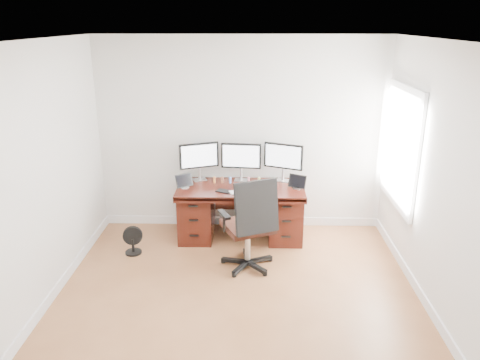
{
  "coord_description": "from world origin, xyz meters",
  "views": [
    {
      "loc": [
        0.15,
        -4.1,
        2.88
      ],
      "look_at": [
        0.0,
        1.5,
        0.95
      ],
      "focal_mm": 35.0,
      "sensor_mm": 36.0,
      "label": 1
    }
  ],
  "objects_px": {
    "desk": "(241,210)",
    "office_chair": "(250,239)",
    "floor_fan": "(133,241)",
    "keyboard": "(240,191)",
    "monitor_center": "(241,157)"
  },
  "relations": [
    {
      "from": "monitor_center",
      "to": "keyboard",
      "type": "distance_m",
      "value": 0.57
    },
    {
      "from": "floor_fan",
      "to": "monitor_center",
      "type": "height_order",
      "value": "monitor_center"
    },
    {
      "from": "desk",
      "to": "office_chair",
      "type": "bearing_deg",
      "value": -81.61
    },
    {
      "from": "desk",
      "to": "monitor_center",
      "type": "bearing_deg",
      "value": 90.04
    },
    {
      "from": "office_chair",
      "to": "keyboard",
      "type": "distance_m",
      "value": 0.75
    },
    {
      "from": "office_chair",
      "to": "floor_fan",
      "type": "bearing_deg",
      "value": 143.14
    },
    {
      "from": "desk",
      "to": "keyboard",
      "type": "bearing_deg",
      "value": -89.75
    },
    {
      "from": "floor_fan",
      "to": "keyboard",
      "type": "relative_size",
      "value": 1.29
    },
    {
      "from": "keyboard",
      "to": "monitor_center",
      "type": "bearing_deg",
      "value": 68.1
    },
    {
      "from": "desk",
      "to": "monitor_center",
      "type": "xyz_separation_m",
      "value": [
        -0.0,
        0.24,
        0.68
      ]
    },
    {
      "from": "desk",
      "to": "floor_fan",
      "type": "relative_size",
      "value": 4.63
    },
    {
      "from": "desk",
      "to": "office_chair",
      "type": "height_order",
      "value": "office_chair"
    },
    {
      "from": "office_chair",
      "to": "monitor_center",
      "type": "bearing_deg",
      "value": 72.41
    },
    {
      "from": "desk",
      "to": "monitor_center",
      "type": "relative_size",
      "value": 3.09
    },
    {
      "from": "office_chair",
      "to": "keyboard",
      "type": "xyz_separation_m",
      "value": [
        -0.13,
        0.64,
        0.37
      ]
    }
  ]
}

